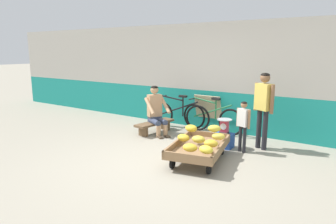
{
  "coord_description": "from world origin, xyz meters",
  "views": [
    {
      "loc": [
        2.93,
        -4.12,
        1.96
      ],
      "look_at": [
        -0.38,
        0.79,
        0.75
      ],
      "focal_mm": 32.49,
      "sensor_mm": 36.0,
      "label": 1
    }
  ],
  "objects_px": {
    "customer_adult": "(264,102)",
    "customer_child": "(243,121)",
    "plastic_crate": "(224,140)",
    "low_bench": "(155,125)",
    "bicycle_near_left": "(179,115)",
    "vendor_seated": "(156,110)",
    "weighing_scale": "(224,126)",
    "banana_cart": "(199,148)",
    "bicycle_far_left": "(212,118)",
    "sign_board": "(209,112)"
  },
  "relations": [
    {
      "from": "customer_adult",
      "to": "customer_child",
      "type": "distance_m",
      "value": 0.58
    },
    {
      "from": "plastic_crate",
      "to": "customer_adult",
      "type": "height_order",
      "value": "customer_adult"
    },
    {
      "from": "low_bench",
      "to": "bicycle_near_left",
      "type": "height_order",
      "value": "bicycle_near_left"
    },
    {
      "from": "low_bench",
      "to": "bicycle_near_left",
      "type": "bearing_deg",
      "value": 70.78
    },
    {
      "from": "vendor_seated",
      "to": "customer_adult",
      "type": "height_order",
      "value": "customer_adult"
    },
    {
      "from": "weighing_scale",
      "to": "bicycle_near_left",
      "type": "bearing_deg",
      "value": 152.43
    },
    {
      "from": "low_bench",
      "to": "customer_child",
      "type": "distance_m",
      "value": 2.31
    },
    {
      "from": "bicycle_near_left",
      "to": "customer_adult",
      "type": "bearing_deg",
      "value": -12.29
    },
    {
      "from": "banana_cart",
      "to": "plastic_crate",
      "type": "xyz_separation_m",
      "value": [
        0.05,
        0.98,
        -0.09
      ]
    },
    {
      "from": "banana_cart",
      "to": "plastic_crate",
      "type": "bearing_deg",
      "value": 86.92
    },
    {
      "from": "banana_cart",
      "to": "low_bench",
      "type": "distance_m",
      "value": 2.1
    },
    {
      "from": "bicycle_far_left",
      "to": "bicycle_near_left",
      "type": "bearing_deg",
      "value": -172.85
    },
    {
      "from": "banana_cart",
      "to": "weighing_scale",
      "type": "relative_size",
      "value": 5.28
    },
    {
      "from": "vendor_seated",
      "to": "bicycle_far_left",
      "type": "height_order",
      "value": "vendor_seated"
    },
    {
      "from": "sign_board",
      "to": "weighing_scale",
      "type": "bearing_deg",
      "value": -51.11
    },
    {
      "from": "bicycle_far_left",
      "to": "customer_child",
      "type": "xyz_separation_m",
      "value": [
        1.15,
        -1.01,
        0.27
      ]
    },
    {
      "from": "banana_cart",
      "to": "bicycle_far_left",
      "type": "relative_size",
      "value": 0.96
    },
    {
      "from": "bicycle_far_left",
      "to": "sign_board",
      "type": "height_order",
      "value": "sign_board"
    },
    {
      "from": "low_bench",
      "to": "weighing_scale",
      "type": "bearing_deg",
      "value": -3.76
    },
    {
      "from": "banana_cart",
      "to": "bicycle_far_left",
      "type": "xyz_separation_m",
      "value": [
        -0.69,
        1.92,
        0.11
      ]
    },
    {
      "from": "banana_cart",
      "to": "customer_child",
      "type": "distance_m",
      "value": 1.09
    },
    {
      "from": "bicycle_near_left",
      "to": "customer_adult",
      "type": "xyz_separation_m",
      "value": [
        2.26,
        -0.49,
        0.6
      ]
    },
    {
      "from": "low_bench",
      "to": "sign_board",
      "type": "distance_m",
      "value": 1.4
    },
    {
      "from": "vendor_seated",
      "to": "sign_board",
      "type": "distance_m",
      "value": 1.37
    },
    {
      "from": "plastic_crate",
      "to": "weighing_scale",
      "type": "bearing_deg",
      "value": -90.0
    },
    {
      "from": "weighing_scale",
      "to": "bicycle_far_left",
      "type": "distance_m",
      "value": 1.2
    },
    {
      "from": "bicycle_far_left",
      "to": "banana_cart",
      "type": "bearing_deg",
      "value": -70.33
    },
    {
      "from": "sign_board",
      "to": "customer_child",
      "type": "distance_m",
      "value": 1.83
    },
    {
      "from": "bicycle_near_left",
      "to": "bicycle_far_left",
      "type": "height_order",
      "value": "same"
    },
    {
      "from": "vendor_seated",
      "to": "customer_child",
      "type": "distance_m",
      "value": 2.19
    },
    {
      "from": "weighing_scale",
      "to": "customer_child",
      "type": "height_order",
      "value": "customer_child"
    },
    {
      "from": "plastic_crate",
      "to": "customer_child",
      "type": "relative_size",
      "value": 0.36
    },
    {
      "from": "plastic_crate",
      "to": "bicycle_far_left",
      "type": "height_order",
      "value": "bicycle_far_left"
    },
    {
      "from": "weighing_scale",
      "to": "customer_adult",
      "type": "distance_m",
      "value": 0.89
    },
    {
      "from": "weighing_scale",
      "to": "banana_cart",
      "type": "bearing_deg",
      "value": -93.08
    },
    {
      "from": "weighing_scale",
      "to": "bicycle_far_left",
      "type": "relative_size",
      "value": 0.18
    },
    {
      "from": "plastic_crate",
      "to": "customer_adult",
      "type": "xyz_separation_m",
      "value": [
        0.66,
        0.34,
        0.8
      ]
    },
    {
      "from": "low_bench",
      "to": "customer_adult",
      "type": "height_order",
      "value": "customer_adult"
    },
    {
      "from": "plastic_crate",
      "to": "bicycle_near_left",
      "type": "xyz_separation_m",
      "value": [
        -1.6,
        0.83,
        0.2
      ]
    },
    {
      "from": "bicycle_far_left",
      "to": "customer_adult",
      "type": "bearing_deg",
      "value": -23.2
    },
    {
      "from": "bicycle_far_left",
      "to": "plastic_crate",
      "type": "bearing_deg",
      "value": -51.87
    },
    {
      "from": "plastic_crate",
      "to": "customer_child",
      "type": "height_order",
      "value": "customer_child"
    },
    {
      "from": "sign_board",
      "to": "customer_adult",
      "type": "relative_size",
      "value": 0.57
    },
    {
      "from": "sign_board",
      "to": "bicycle_near_left",
      "type": "bearing_deg",
      "value": -154.5
    },
    {
      "from": "low_bench",
      "to": "sign_board",
      "type": "height_order",
      "value": "sign_board"
    },
    {
      "from": "plastic_crate",
      "to": "sign_board",
      "type": "relative_size",
      "value": 0.41
    },
    {
      "from": "vendor_seated",
      "to": "sign_board",
      "type": "bearing_deg",
      "value": 51.99
    },
    {
      "from": "banana_cart",
      "to": "vendor_seated",
      "type": "distance_m",
      "value": 2.04
    },
    {
      "from": "banana_cart",
      "to": "sign_board",
      "type": "distance_m",
      "value": 2.31
    },
    {
      "from": "weighing_scale",
      "to": "low_bench",
      "type": "bearing_deg",
      "value": 176.24
    }
  ]
}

